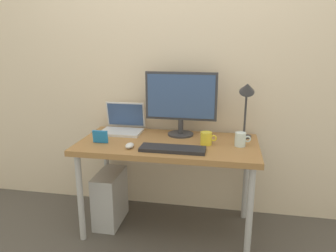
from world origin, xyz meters
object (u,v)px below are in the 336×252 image
object	(u,v)px
keyboard	(173,149)
mouse	(130,146)
coffee_mug	(206,138)
glass_cup	(241,139)
photo_frame	(100,137)
laptop	(123,125)
desk_lamp	(247,97)
computer_tower	(110,197)
desk	(168,151)
monitor	(181,100)

from	to	relation	value
keyboard	mouse	size ratio (longest dim) A/B	4.89
coffee_mug	glass_cup	size ratio (longest dim) A/B	1.05
photo_frame	glass_cup	bearing A→B (deg)	6.77
laptop	photo_frame	size ratio (longest dim) A/B	2.91
desk_lamp	glass_cup	xyz separation A→B (m)	(-0.03, -0.19, -0.27)
coffee_mug	computer_tower	world-z (taller)	coffee_mug
keyboard	glass_cup	size ratio (longest dim) A/B	3.96
photo_frame	desk	bearing A→B (deg)	13.65
desk	mouse	xyz separation A→B (m)	(-0.23, -0.18, 0.08)
glass_cup	computer_tower	xyz separation A→B (m)	(-0.98, 0.00, -0.54)
mouse	photo_frame	bearing A→B (deg)	164.56
coffee_mug	photo_frame	world-z (taller)	photo_frame
mouse	glass_cup	size ratio (longest dim) A/B	0.81
keyboard	laptop	bearing A→B (deg)	140.66
desk_lamp	coffee_mug	size ratio (longest dim) A/B	3.87
monitor	laptop	world-z (taller)	monitor
computer_tower	photo_frame	bearing A→B (deg)	-92.45
coffee_mug	monitor	bearing A→B (deg)	137.06
monitor	desk_lamp	bearing A→B (deg)	0.09
desk_lamp	computer_tower	xyz separation A→B (m)	(-1.02, -0.19, -0.81)
desk_lamp	mouse	bearing A→B (deg)	-154.59
monitor	desk	bearing A→B (deg)	-108.79
desk_lamp	coffee_mug	xyz separation A→B (m)	(-0.27, -0.20, -0.27)
laptop	photo_frame	world-z (taller)	laptop
mouse	computer_tower	bearing A→B (deg)	141.79
coffee_mug	glass_cup	xyz separation A→B (m)	(0.24, 0.01, 0.00)
desk_lamp	mouse	distance (m)	0.92
monitor	desk_lamp	xyz separation A→B (m)	(0.48, 0.00, 0.04)
laptop	desk	bearing A→B (deg)	-26.78
keyboard	coffee_mug	bearing A→B (deg)	39.36
desk	mouse	distance (m)	0.31
mouse	computer_tower	distance (m)	0.59
keyboard	coffee_mug	world-z (taller)	coffee_mug
photo_frame	keyboard	bearing A→B (deg)	-7.14
keyboard	coffee_mug	xyz separation A→B (m)	(0.21, 0.17, 0.03)
keyboard	computer_tower	size ratio (longest dim) A/B	1.05
monitor	laptop	size ratio (longest dim) A/B	1.71
desk	monitor	xyz separation A→B (m)	(0.06, 0.19, 0.34)
computer_tower	monitor	bearing A→B (deg)	19.35
desk	laptop	xyz separation A→B (m)	(-0.41, 0.21, 0.12)
monitor	desk_lamp	world-z (taller)	monitor
laptop	desk_lamp	distance (m)	0.99
desk	photo_frame	world-z (taller)	photo_frame
desk	desk_lamp	world-z (taller)	desk_lamp
keyboard	glass_cup	bearing A→B (deg)	22.39
desk	photo_frame	distance (m)	0.50
keyboard	mouse	distance (m)	0.30
computer_tower	mouse	bearing A→B (deg)	-38.21
coffee_mug	keyboard	bearing A→B (deg)	-140.64
desk_lamp	desk	bearing A→B (deg)	-160.80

